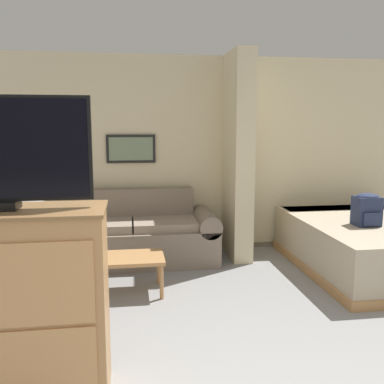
% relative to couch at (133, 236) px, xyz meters
% --- Properties ---
extents(wall_back, '(7.40, 0.16, 2.60)m').
position_rel_couch_xyz_m(wall_back, '(1.03, 0.48, 0.97)').
color(wall_back, beige).
rests_on(wall_back, ground_plane).
extents(wall_partition_pillar, '(0.24, 0.74, 2.60)m').
position_rel_couch_xyz_m(wall_partition_pillar, '(1.35, 0.05, 0.97)').
color(wall_partition_pillar, beige).
rests_on(wall_partition_pillar, ground_plane).
extents(couch, '(2.10, 0.84, 0.88)m').
position_rel_couch_xyz_m(couch, '(0.00, 0.00, 0.00)').
color(couch, gray).
rests_on(couch, ground_plane).
extents(coffee_table, '(0.77, 0.50, 0.38)m').
position_rel_couch_xyz_m(coffee_table, '(-0.08, -1.03, 0.01)').
color(coffee_table, '#B27F4C').
rests_on(coffee_table, ground_plane).
extents(side_table, '(0.43, 0.43, 0.57)m').
position_rel_couch_xyz_m(side_table, '(-1.18, 0.01, 0.14)').
color(side_table, '#B27F4C').
rests_on(side_table, ground_plane).
extents(table_lamp, '(0.36, 0.36, 0.47)m').
position_rel_couch_xyz_m(table_lamp, '(-1.18, 0.01, 0.56)').
color(table_lamp, tan).
rests_on(table_lamp, side_table).
extents(tv_dresser, '(1.24, 0.50, 1.21)m').
position_rel_couch_xyz_m(tv_dresser, '(-0.79, -2.68, 0.28)').
color(tv_dresser, '#B27F4C').
rests_on(tv_dresser, ground_plane).
extents(bed, '(1.61, 2.18, 0.59)m').
position_rel_couch_xyz_m(bed, '(2.76, -0.70, -0.03)').
color(bed, '#B27F4C').
rests_on(bed, ground_plane).
extents(backpack, '(0.27, 0.24, 0.37)m').
position_rel_couch_xyz_m(backpack, '(2.59, -0.91, 0.45)').
color(backpack, '#232D4C').
rests_on(backpack, bed).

